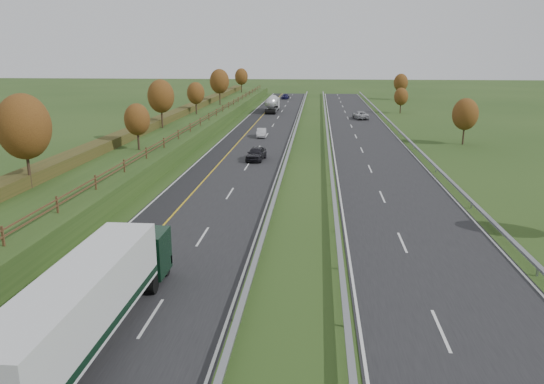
{
  "coord_description": "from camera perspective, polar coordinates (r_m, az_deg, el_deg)",
  "views": [
    {
      "loc": [
        9.24,
        -12.09,
        12.72
      ],
      "look_at": [
        5.82,
        27.67,
        2.2
      ],
      "focal_mm": 35.0,
      "sensor_mm": 36.0,
      "label": 1
    }
  ],
  "objects": [
    {
      "name": "outer_barrier_far",
      "position": [
        74.26,
        15.04,
        4.88
      ],
      "size": [
        0.32,
        200.0,
        0.71
      ],
      "color": "gray",
      "rests_on": "ground"
    },
    {
      "name": "trees_far",
      "position": [
        103.72,
        16.57,
        9.48
      ],
      "size": [
        8.45,
        118.6,
        7.12
      ],
      "color": "#2D2116",
      "rests_on": "ground"
    },
    {
      "name": "ground",
      "position": [
        68.3,
        3.8,
        4.0
      ],
      "size": [
        400.0,
        400.0,
        0.0
      ],
      "primitive_type": "plane",
      "color": "#264017",
      "rests_on": "ground"
    },
    {
      "name": "median_barrier_near",
      "position": [
        73.19,
        2.09,
        5.23
      ],
      "size": [
        0.32,
        200.0,
        0.71
      ],
      "color": "gray",
      "rests_on": "ground"
    },
    {
      "name": "hard_shoulder",
      "position": [
        74.35,
        -5.23,
        4.87
      ],
      "size": [
        3.0,
        200.0,
        0.04
      ],
      "primitive_type": "cube",
      "color": "black",
      "rests_on": "ground"
    },
    {
      "name": "embankment_left",
      "position": [
        76.35,
        -12.13,
        5.61
      ],
      "size": [
        12.0,
        200.0,
        2.0
      ],
      "primitive_type": "cube",
      "color": "#264017",
      "rests_on": "ground"
    },
    {
      "name": "car_silver_mid",
      "position": [
        82.6,
        -1.14,
        6.4
      ],
      "size": [
        1.62,
        4.08,
        1.32
      ],
      "primitive_type": "imported",
      "rotation": [
        0.0,
        0.0,
        0.05
      ],
      "color": "#BABABF",
      "rests_on": "near_carriageway"
    },
    {
      "name": "car_dark_near",
      "position": [
        64.52,
        -1.71,
        4.16
      ],
      "size": [
        2.4,
        4.92,
        1.62
      ],
      "primitive_type": "imported",
      "rotation": [
        0.0,
        0.0,
        -0.11
      ],
      "color": "black",
      "rests_on": "near_carriageway"
    },
    {
      "name": "car_small_far",
      "position": [
        152.22,
        1.45,
        10.23
      ],
      "size": [
        2.24,
        4.64,
        1.3
      ],
      "primitive_type": "imported",
      "rotation": [
        0.0,
        0.0,
        -0.09
      ],
      "color": "#161441",
      "rests_on": "near_carriageway"
    },
    {
      "name": "trees_left",
      "position": [
        72.4,
        -12.87,
        9.37
      ],
      "size": [
        6.64,
        164.3,
        7.66
      ],
      "color": "#2D2116",
      "rests_on": "embankment_left"
    },
    {
      "name": "road_tanker",
      "position": [
        118.34,
        0.03,
        9.5
      ],
      "size": [
        2.4,
        11.22,
        3.46
      ],
      "color": "silver",
      "rests_on": "near_carriageway"
    },
    {
      "name": "median_barrier_far",
      "position": [
        73.12,
        6.1,
        5.15
      ],
      "size": [
        0.32,
        200.0,
        0.71
      ],
      "color": "gray",
      "rests_on": "ground"
    },
    {
      "name": "lane_markings",
      "position": [
        73.14,
        2.63,
        4.77
      ],
      "size": [
        26.75,
        200.0,
        0.01
      ],
      "color": "silver",
      "rests_on": "near_carriageway"
    },
    {
      "name": "car_oncoming",
      "position": [
        106.91,
        9.5,
        8.16
      ],
      "size": [
        3.18,
        5.7,
        1.51
      ],
      "primitive_type": "imported",
      "rotation": [
        0.0,
        0.0,
        3.27
      ],
      "color": "#B4B5B9",
      "rests_on": "far_carriageway"
    },
    {
      "name": "box_lorry",
      "position": [
        24.71,
        -18.91,
        -10.95
      ],
      "size": [
        2.58,
        16.28,
        4.06
      ],
      "color": "black",
      "rests_on": "near_carriageway"
    },
    {
      "name": "fence_left",
      "position": [
        74.52,
        -8.96,
        6.88
      ],
      "size": [
        0.12,
        189.06,
        1.2
      ],
      "color": "#422B19",
      "rests_on": "embankment_left"
    },
    {
      "name": "hedge_left",
      "position": [
        76.74,
        -13.64,
        6.74
      ],
      "size": [
        2.2,
        180.0,
        1.1
      ],
      "primitive_type": "cube",
      "color": "#343816",
      "rests_on": "embankment_left"
    },
    {
      "name": "near_carriageway",
      "position": [
        73.78,
        -2.35,
        4.84
      ],
      "size": [
        10.5,
        200.0,
        0.04
      ],
      "primitive_type": "cube",
      "color": "black",
      "rests_on": "ground"
    },
    {
      "name": "far_carriageway",
      "position": [
        73.56,
        10.54,
        4.57
      ],
      "size": [
        10.5,
        200.0,
        0.04
      ],
      "primitive_type": "cube",
      "color": "black",
      "rests_on": "ground"
    }
  ]
}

